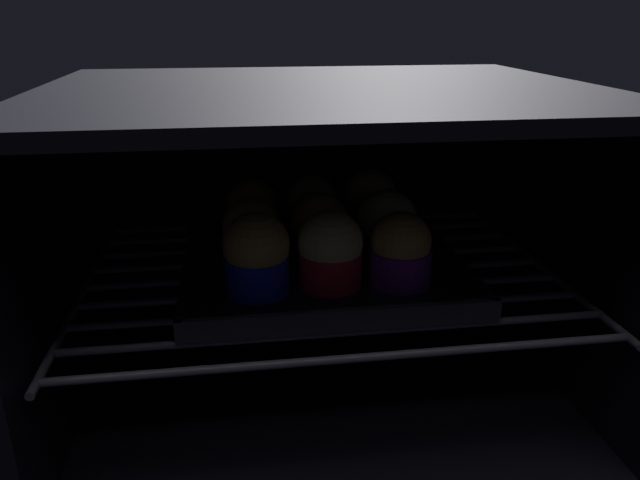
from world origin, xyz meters
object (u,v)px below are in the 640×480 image
at_px(baking_tray, 320,262).
at_px(muffin_row0_col2, 401,251).
at_px(muffin_row1_col2, 386,226).
at_px(muffin_row2_col1, 310,209).
at_px(muffin_row0_col0, 257,255).
at_px(muffin_row1_col0, 251,234).
at_px(muffin_row2_col0, 252,211).
at_px(muffin_row2_col2, 370,203).
at_px(muffin_row0_col1, 332,251).
at_px(muffin_row1_col1, 317,228).

distance_m(baking_tray, muffin_row0_col2, 0.12).
height_order(muffin_row1_col2, muffin_row2_col1, same).
height_order(muffin_row0_col0, muffin_row1_col0, muffin_row0_col0).
distance_m(muffin_row0_col2, muffin_row2_col0, 0.22).
relative_size(muffin_row1_col0, muffin_row2_col2, 0.87).
xyz_separation_m(muffin_row0_col1, muffin_row1_col0, (-0.08, 0.07, -0.00)).
bearing_deg(muffin_row0_col1, muffin_row1_col0, 138.19).
relative_size(baking_tray, muffin_row0_col1, 3.79).
relative_size(muffin_row0_col0, muffin_row0_col2, 1.08).
bearing_deg(muffin_row2_col0, muffin_row2_col1, -2.28).
xyz_separation_m(muffin_row0_col0, muffin_row1_col0, (-0.00, 0.08, -0.01)).
distance_m(muffin_row0_col0, muffin_row1_col1, 0.11).
distance_m(baking_tray, muffin_row0_col0, 0.12).
height_order(baking_tray, muffin_row0_col0, muffin_row0_col0).
distance_m(muffin_row0_col2, muffin_row1_col1, 0.12).
distance_m(muffin_row1_col0, muffin_row2_col2, 0.18).
bearing_deg(muffin_row1_col2, muffin_row0_col0, -153.68).
relative_size(muffin_row1_col2, muffin_row2_col2, 0.91).
distance_m(muffin_row0_col1, muffin_row2_col0, 0.18).
xyz_separation_m(baking_tray, muffin_row1_col0, (-0.08, -0.00, 0.04)).
relative_size(muffin_row1_col2, muffin_row2_col1, 1.00).
distance_m(muffin_row0_col1, muffin_row2_col2, 0.17).
relative_size(muffin_row0_col1, muffin_row2_col0, 1.06).
xyz_separation_m(muffin_row0_col2, muffin_row2_col0, (-0.15, 0.16, -0.00)).
bearing_deg(muffin_row0_col2, muffin_row1_col0, 153.24).
distance_m(muffin_row0_col1, muffin_row1_col2, 0.11).
bearing_deg(muffin_row2_col2, baking_tray, -134.16).
xyz_separation_m(muffin_row1_col0, muffin_row1_col1, (0.08, 0.01, 0.00)).
xyz_separation_m(muffin_row0_col2, muffin_row1_col0, (-0.16, 0.08, -0.00)).
height_order(muffin_row0_col0, muffin_row2_col1, muffin_row0_col0).
distance_m(baking_tray, muffin_row1_col2, 0.09).
relative_size(muffin_row0_col1, muffin_row2_col2, 0.93).
height_order(muffin_row2_col0, muffin_row2_col2, muffin_row2_col2).
distance_m(baking_tray, muffin_row2_col2, 0.12).
bearing_deg(muffin_row2_col1, muffin_row1_col0, -134.41).
bearing_deg(muffin_row0_col0, muffin_row2_col2, 45.86).
height_order(muffin_row1_col1, muffin_row1_col2, muffin_row1_col2).
bearing_deg(muffin_row2_col1, muffin_row2_col0, 177.72).
relative_size(baking_tray, muffin_row1_col2, 3.86).
xyz_separation_m(muffin_row0_col0, muffin_row1_col2, (0.16, 0.08, -0.00)).
xyz_separation_m(muffin_row2_col1, muffin_row2_col2, (0.08, 0.00, 0.00)).
bearing_deg(muffin_row1_col0, muffin_row2_col1, 45.59).
relative_size(muffin_row0_col1, muffin_row1_col1, 1.04).
bearing_deg(muffin_row1_col2, muffin_row2_col2, 91.37).
distance_m(muffin_row0_col2, muffin_row2_col2, 0.16).
xyz_separation_m(baking_tray, muffin_row0_col2, (0.08, -0.08, 0.04)).
bearing_deg(muffin_row0_col1, muffin_row0_col0, -176.73).
bearing_deg(muffin_row0_col1, muffin_row1_col2, 43.39).
height_order(muffin_row0_col2, muffin_row2_col2, muffin_row2_col2).
bearing_deg(muffin_row1_col1, baking_tray, -47.71).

